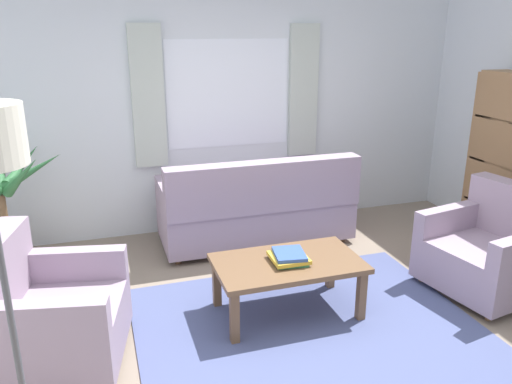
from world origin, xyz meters
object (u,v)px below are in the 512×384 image
object	(u,v)px
armchair_left	(47,314)
book_stack_on_table	(289,257)
armchair_right	(490,250)
potted_plant	(4,212)
coffee_table	(288,268)
couch	(257,209)
bookshelf	(512,175)

from	to	relation	value
armchair_left	book_stack_on_table	bearing A→B (deg)	-75.55
armchair_right	potted_plant	size ratio (longest dim) A/B	0.84
armchair_right	potted_plant	xyz separation A→B (m)	(-3.85, 1.62, 0.20)
coffee_table	potted_plant	size ratio (longest dim) A/B	0.96
book_stack_on_table	potted_plant	size ratio (longest dim) A/B	0.25
couch	armchair_left	world-z (taller)	couch
potted_plant	armchair_left	bearing A→B (deg)	-74.50
couch	potted_plant	xyz separation A→B (m)	(-2.31, 0.11, 0.19)
book_stack_on_table	potted_plant	bearing A→B (deg)	145.24
couch	bookshelf	size ratio (longest dim) A/B	1.10
couch	armchair_right	bearing A→B (deg)	135.57
couch	book_stack_on_table	bearing A→B (deg)	82.12
book_stack_on_table	armchair_left	bearing A→B (deg)	-177.26
armchair_right	book_stack_on_table	xyz separation A→B (m)	(-1.73, 0.14, 0.12)
couch	potted_plant	bearing A→B (deg)	-2.70
couch	coffee_table	xyz separation A→B (m)	(-0.19, -1.35, 0.01)
coffee_table	book_stack_on_table	xyz separation A→B (m)	(0.00, -0.01, 0.09)
couch	book_stack_on_table	size ratio (longest dim) A/B	6.54
couch	bookshelf	world-z (taller)	bookshelf
armchair_left	armchair_right	world-z (taller)	same
book_stack_on_table	potted_plant	distance (m)	2.59
couch	book_stack_on_table	world-z (taller)	couch
armchair_right	coffee_table	xyz separation A→B (m)	(-1.73, 0.16, 0.03)
coffee_table	book_stack_on_table	distance (m)	0.10
potted_plant	bookshelf	bearing A→B (deg)	-12.97
potted_plant	book_stack_on_table	bearing A→B (deg)	-34.76
armchair_right	book_stack_on_table	size ratio (longest dim) A/B	3.35
couch	coffee_table	world-z (taller)	couch
potted_plant	bookshelf	size ratio (longest dim) A/B	0.67
couch	coffee_table	bearing A→B (deg)	81.85
armchair_right	coffee_table	world-z (taller)	armchair_right
armchair_left	book_stack_on_table	distance (m)	1.70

